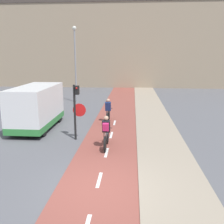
{
  "coord_description": "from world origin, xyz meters",
  "views": [
    {
      "loc": [
        1.1,
        -7.41,
        4.31
      ],
      "look_at": [
        0.0,
        5.97,
        1.2
      ],
      "focal_mm": 40.0,
      "sensor_mm": 36.0,
      "label": 1
    }
  ],
  "objects_px": {
    "traffic_light_pole": "(76,106)",
    "van": "(37,108)",
    "cyclist_far": "(108,112)",
    "cyclist_near": "(106,133)",
    "street_lamp_far": "(75,57)"
  },
  "relations": [
    {
      "from": "traffic_light_pole",
      "to": "van",
      "type": "bearing_deg",
      "value": 146.84
    },
    {
      "from": "traffic_light_pole",
      "to": "cyclist_far",
      "type": "relative_size",
      "value": 1.59
    },
    {
      "from": "cyclist_near",
      "to": "cyclist_far",
      "type": "relative_size",
      "value": 1.01
    },
    {
      "from": "traffic_light_pole",
      "to": "street_lamp_far",
      "type": "relative_size",
      "value": 0.42
    },
    {
      "from": "cyclist_near",
      "to": "cyclist_far",
      "type": "distance_m",
      "value": 4.59
    },
    {
      "from": "traffic_light_pole",
      "to": "street_lamp_far",
      "type": "distance_m",
      "value": 10.68
    },
    {
      "from": "street_lamp_far",
      "to": "van",
      "type": "bearing_deg",
      "value": -93.37
    },
    {
      "from": "traffic_light_pole",
      "to": "cyclist_far",
      "type": "bearing_deg",
      "value": 70.23
    },
    {
      "from": "traffic_light_pole",
      "to": "van",
      "type": "relative_size",
      "value": 0.63
    },
    {
      "from": "cyclist_near",
      "to": "van",
      "type": "bearing_deg",
      "value": 146.88
    },
    {
      "from": "cyclist_far",
      "to": "cyclist_near",
      "type": "bearing_deg",
      "value": -85.55
    },
    {
      "from": "street_lamp_far",
      "to": "van",
      "type": "xyz_separation_m",
      "value": [
        -0.49,
        -8.34,
        -2.87
      ]
    },
    {
      "from": "street_lamp_far",
      "to": "cyclist_near",
      "type": "height_order",
      "value": "street_lamp_far"
    },
    {
      "from": "street_lamp_far",
      "to": "van",
      "type": "height_order",
      "value": "street_lamp_far"
    },
    {
      "from": "traffic_light_pole",
      "to": "cyclist_near",
      "type": "height_order",
      "value": "traffic_light_pole"
    }
  ]
}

